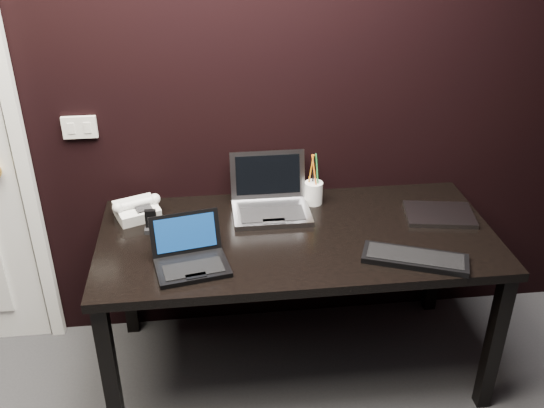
{
  "coord_description": "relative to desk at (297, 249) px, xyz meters",
  "views": [
    {
      "loc": [
        -0.07,
        -0.8,
        2.1
      ],
      "look_at": [
        0.18,
        1.35,
        0.92
      ],
      "focal_mm": 40.0,
      "sensor_mm": 36.0,
      "label": 1
    }
  ],
  "objects": [
    {
      "name": "silver_laptop",
      "position": [
        -0.09,
        0.21,
        0.12
      ],
      "size": [
        0.35,
        0.31,
        0.24
      ],
      "color": "gray",
      "rests_on": "desk"
    },
    {
      "name": "wall_back",
      "position": [
        -0.3,
        0.4,
        0.64
      ],
      "size": [
        4.0,
        0.0,
        4.0
      ],
      "primitive_type": "plane",
      "rotation": [
        1.57,
        0.0,
        0.0
      ],
      "color": "black",
      "rests_on": "ground"
    },
    {
      "name": "netbook",
      "position": [
        -0.46,
        -0.19,
        0.11
      ],
      "size": [
        0.32,
        0.3,
        0.18
      ],
      "color": "black",
      "rests_on": "desk"
    },
    {
      "name": "ext_keyboard",
      "position": [
        0.43,
        -0.26,
        0.09
      ],
      "size": [
        0.44,
        0.28,
        0.03
      ],
      "color": "black",
      "rests_on": "desk"
    },
    {
      "name": "mobile_phone",
      "position": [
        -0.62,
        0.1,
        0.12
      ],
      "size": [
        0.06,
        0.05,
        0.1
      ],
      "color": "black",
      "rests_on": "desk"
    },
    {
      "name": "wall_switch",
      "position": [
        -0.92,
        0.39,
        0.46
      ],
      "size": [
        0.15,
        0.02,
        0.1
      ],
      "color": "silver",
      "rests_on": "wall_back"
    },
    {
      "name": "pen_cup",
      "position": [
        0.12,
        0.27,
        0.14
      ],
      "size": [
        0.11,
        0.11,
        0.25
      ],
      "color": "white",
      "rests_on": "desk"
    },
    {
      "name": "desk",
      "position": [
        0.0,
        0.0,
        0.0
      ],
      "size": [
        1.7,
        0.8,
        0.74
      ],
      "color": "black",
      "rests_on": "ground"
    },
    {
      "name": "desk_phone",
      "position": [
        -0.69,
        0.23,
        0.12
      ],
      "size": [
        0.23,
        0.22,
        0.11
      ],
      "color": "silver",
      "rests_on": "desk"
    },
    {
      "name": "closed_laptop",
      "position": [
        0.66,
        0.07,
        0.09
      ],
      "size": [
        0.33,
        0.26,
        0.02
      ],
      "color": "gray",
      "rests_on": "desk"
    }
  ]
}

